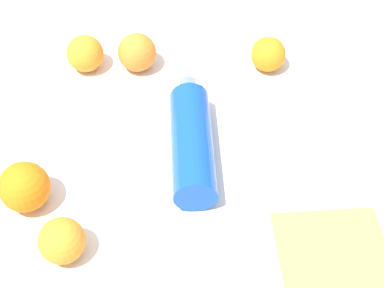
{
  "coord_description": "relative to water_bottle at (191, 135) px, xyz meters",
  "views": [
    {
      "loc": [
        -0.62,
        0.34,
        0.79
      ],
      "look_at": [
        -0.04,
        0.04,
        0.04
      ],
      "focal_mm": 54.64,
      "sensor_mm": 36.0,
      "label": 1
    }
  ],
  "objects": [
    {
      "name": "ground_plane",
      "position": [
        0.02,
        -0.03,
        -0.04
      ],
      "size": [
        2.4,
        2.4,
        0.0
      ],
      "primitive_type": "plane",
      "color": "silver"
    },
    {
      "name": "water_bottle",
      "position": [
        0.0,
        0.0,
        0.0
      ],
      "size": [
        0.29,
        0.18,
        0.07
      ],
      "rotation": [
        0.0,
        0.0,
        5.86
      ],
      "color": "blue",
      "rests_on": "ground_plane"
    },
    {
      "name": "orange_0",
      "position": [
        0.02,
        0.29,
        0.01
      ],
      "size": [
        0.08,
        0.08,
        0.08
      ],
      "primitive_type": "sphere",
      "color": "orange",
      "rests_on": "ground_plane"
    },
    {
      "name": "orange_1",
      "position": [
        0.24,
        -0.0,
        0.0
      ],
      "size": [
        0.08,
        0.08,
        0.08
      ],
      "primitive_type": "sphere",
      "color": "orange",
      "rests_on": "ground_plane"
    },
    {
      "name": "orange_2",
      "position": [
        0.12,
        -0.23,
        -0.0
      ],
      "size": [
        0.07,
        0.07,
        0.07
      ],
      "primitive_type": "sphere",
      "color": "orange",
      "rests_on": "ground_plane"
    },
    {
      "name": "orange_3",
      "position": [
        -0.1,
        0.27,
        -0.0
      ],
      "size": [
        0.07,
        0.07,
        0.07
      ],
      "primitive_type": "sphere",
      "color": "orange",
      "rests_on": "ground_plane"
    },
    {
      "name": "orange_4",
      "position": [
        0.29,
        0.09,
        0.0
      ],
      "size": [
        0.07,
        0.07,
        0.07
      ],
      "primitive_type": "sphere",
      "color": "orange",
      "rests_on": "ground_plane"
    },
    {
      "name": "folded_napkin",
      "position": [
        -0.29,
        -0.1,
        -0.03
      ],
      "size": [
        0.2,
        0.21,
        0.01
      ],
      "primitive_type": "cube",
      "rotation": [
        0.0,
        0.0,
        -0.4
      ],
      "color": "#E5B24C",
      "rests_on": "ground_plane"
    }
  ]
}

